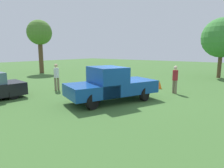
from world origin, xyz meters
TOP-DOWN VIEW (x-y plane):
  - ground_plane at (0.00, 0.00)m, footprint 80.00×80.00m
  - pickup_truck at (0.73, -0.34)m, footprint 5.03×3.54m
  - person_bystander at (-3.16, 1.63)m, footprint 0.43×0.43m
  - person_visitor at (0.64, -4.85)m, footprint 0.37×0.37m
  - tree_back_left at (-12.59, 2.55)m, footprint 3.68×3.68m
  - tree_far_center at (-4.65, -14.76)m, footprint 2.79×2.79m
  - traffic_cone at (-4.01, 0.28)m, footprint 0.32×0.32m

SIDE VIEW (x-z plane):
  - ground_plane at x=0.00m, z-range 0.00..0.00m
  - traffic_cone at x=-4.01m, z-range 0.00..0.55m
  - pickup_truck at x=0.73m, z-range 0.02..1.82m
  - person_bystander at x=-3.16m, z-range 0.11..1.80m
  - person_visitor at x=0.64m, z-range 0.12..1.86m
  - tree_back_left at x=-12.59m, z-range 0.95..6.58m
  - tree_far_center at x=-4.65m, z-range 1.51..7.55m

